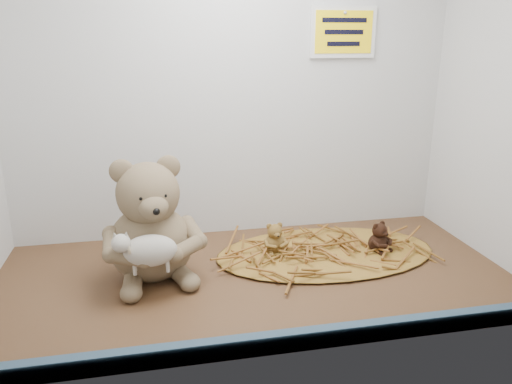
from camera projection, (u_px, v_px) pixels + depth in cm
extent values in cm
cube|color=#3E2615|center=(256.00, 277.00, 117.06)|extent=(120.00, 60.00, 0.40)
cube|color=silver|center=(233.00, 72.00, 131.53)|extent=(120.00, 0.40, 90.00)
cube|color=silver|center=(510.00, 77.00, 114.97)|extent=(0.40, 60.00, 90.00)
cube|color=#375069|center=(288.00, 341.00, 89.61)|extent=(119.28, 2.20, 3.60)
ellipsoid|color=olive|center=(326.00, 252.00, 129.13)|extent=(57.34, 33.29, 1.11)
cube|color=yellow|center=(343.00, 32.00, 133.69)|extent=(16.00, 1.20, 11.00)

